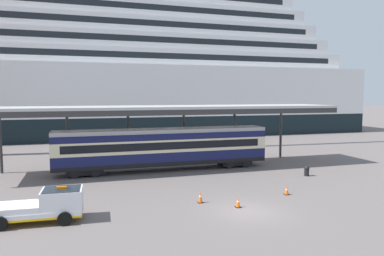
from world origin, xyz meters
TOP-DOWN VIEW (x-y plane):
  - ground_plane at (0.00, 0.00)m, footprint 400.00×400.00m
  - cruise_ship at (-19.84, 53.84)m, footprint 127.78×30.59m
  - platform_canopy at (-2.30, 14.41)m, footprint 35.92×6.40m
  - train_carriage at (-2.30, 13.95)m, footprint 20.66×2.81m
  - service_truck at (-12.12, 1.84)m, footprint 5.30×2.46m
  - traffic_cone_near at (-0.25, 0.95)m, footprint 0.36×0.36m
  - traffic_cone_mid at (4.47, 2.67)m, footprint 0.36×0.36m
  - traffic_cone_far at (-2.29, 2.67)m, footprint 0.36×0.36m
  - quay_bollard at (9.64, 7.63)m, footprint 0.48×0.48m

SIDE VIEW (x-z plane):
  - ground_plane at x=0.00m, z-range 0.00..0.00m
  - traffic_cone_mid at x=4.47m, z-range -0.01..0.67m
  - traffic_cone_near at x=-0.25m, z-range -0.01..0.69m
  - traffic_cone_far at x=-2.29m, z-range -0.01..0.78m
  - quay_bollard at x=9.64m, z-range 0.04..1.00m
  - service_truck at x=-12.12m, z-range -0.02..2.00m
  - train_carriage at x=-2.30m, z-range 0.25..4.36m
  - platform_canopy at x=-2.30m, z-range 2.86..9.17m
  - cruise_ship at x=-19.84m, z-range -5.51..29.53m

